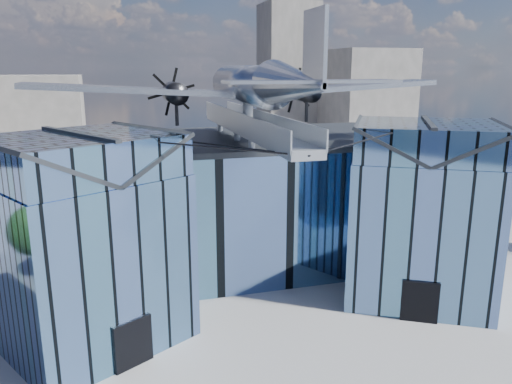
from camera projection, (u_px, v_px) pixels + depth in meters
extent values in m
plane|color=gray|center=(264.00, 306.00, 32.47)|extent=(120.00, 120.00, 0.00)
cube|color=#5178A6|center=(232.00, 201.00, 39.71)|extent=(28.00, 14.00, 9.50)
cube|color=#282C30|center=(231.00, 140.00, 38.51)|extent=(28.00, 14.00, 0.40)
cube|color=#5178A6|center=(89.00, 260.00, 27.57)|extent=(11.79, 11.43, 9.50)
cube|color=#5178A6|center=(80.00, 156.00, 26.15)|extent=(11.56, 11.20, 2.20)
cube|color=#282C30|center=(37.00, 162.00, 24.58)|extent=(7.98, 9.23, 2.40)
cube|color=#282C30|center=(118.00, 151.00, 27.72)|extent=(7.98, 9.23, 2.40)
cube|color=#282C30|center=(78.00, 134.00, 25.87)|extent=(4.30, 7.10, 0.18)
cube|color=black|center=(133.00, 343.00, 25.68)|extent=(2.03, 1.32, 2.60)
cube|color=black|center=(157.00, 241.00, 30.71)|extent=(0.34, 0.34, 9.50)
cube|color=#5178A6|center=(420.00, 228.00, 33.20)|extent=(11.79, 11.43, 9.50)
cube|color=#5178A6|center=(427.00, 140.00, 31.78)|extent=(11.56, 11.20, 2.20)
cube|color=#282C30|center=(391.00, 139.00, 32.31)|extent=(7.98, 9.23, 2.40)
cube|color=#282C30|center=(465.00, 141.00, 31.26)|extent=(7.98, 9.23, 2.40)
cube|color=#282C30|center=(429.00, 122.00, 31.51)|extent=(4.30, 7.10, 0.18)
cube|color=black|center=(420.00, 302.00, 30.23)|extent=(2.03, 1.32, 2.60)
cube|color=black|center=(351.00, 223.00, 34.25)|extent=(0.34, 0.34, 9.50)
cube|color=#A2A8B0|center=(250.00, 130.00, 33.04)|extent=(1.80, 21.00, 0.50)
cube|color=#A2A8B0|center=(236.00, 120.00, 32.64)|extent=(0.08, 21.00, 1.10)
cube|color=#A2A8B0|center=(263.00, 120.00, 33.13)|extent=(0.08, 21.00, 1.10)
cylinder|color=#A2A8B0|center=(220.00, 125.00, 42.06)|extent=(0.44, 0.44, 1.35)
cylinder|color=#A2A8B0|center=(237.00, 133.00, 36.47)|extent=(0.44, 0.44, 1.35)
cylinder|color=#A2A8B0|center=(252.00, 141.00, 32.74)|extent=(0.44, 0.44, 1.35)
cylinder|color=#A2A8B0|center=(248.00, 115.00, 33.28)|extent=(0.70, 0.70, 1.40)
cylinder|color=black|center=(187.00, 145.00, 24.57)|extent=(10.55, 6.08, 0.69)
cylinder|color=black|center=(378.00, 137.00, 27.39)|extent=(10.55, 6.08, 0.69)
cylinder|color=black|center=(211.00, 144.00, 30.51)|extent=(6.09, 17.04, 1.19)
cylinder|color=black|center=(303.00, 140.00, 32.12)|extent=(6.09, 17.04, 1.19)
cylinder|color=#AAAFB7|center=(248.00, 85.00, 32.80)|extent=(2.50, 11.00, 2.50)
sphere|color=#AAAFB7|center=(229.00, 82.00, 37.93)|extent=(2.50, 2.50, 2.50)
cube|color=black|center=(232.00, 73.00, 36.83)|extent=(1.60, 1.40, 0.50)
cone|color=#AAAFB7|center=(296.00, 84.00, 24.34)|extent=(2.50, 7.00, 2.50)
cube|color=#AAAFB7|center=(315.00, 49.00, 21.81)|extent=(0.18, 2.40, 3.40)
cube|color=#AAAFB7|center=(313.00, 81.00, 22.24)|extent=(8.00, 1.80, 0.14)
cube|color=#AAAFB7|center=(138.00, 90.00, 31.93)|extent=(14.00, 3.20, 1.08)
cylinder|color=black|center=(175.00, 93.00, 33.20)|extent=(1.44, 3.20, 1.44)
cone|color=black|center=(172.00, 92.00, 34.87)|extent=(0.70, 0.70, 0.70)
cube|color=black|center=(171.00, 92.00, 35.01)|extent=(1.05, 0.06, 3.33)
cube|color=black|center=(171.00, 92.00, 35.01)|extent=(2.53, 0.06, 2.53)
cube|color=black|center=(171.00, 92.00, 35.01)|extent=(3.33, 0.06, 1.05)
cylinder|color=black|center=(177.00, 112.00, 32.93)|extent=(0.24, 0.24, 1.75)
cube|color=#AAAFB7|center=(338.00, 88.00, 35.69)|extent=(14.00, 3.20, 1.08)
cylinder|color=black|center=(304.00, 91.00, 35.66)|extent=(1.44, 3.20, 1.44)
cone|color=black|center=(295.00, 90.00, 37.34)|extent=(0.70, 0.70, 0.70)
cube|color=black|center=(294.00, 90.00, 37.48)|extent=(1.05, 0.06, 3.33)
cube|color=black|center=(294.00, 90.00, 37.48)|extent=(2.53, 0.06, 2.53)
cube|color=black|center=(294.00, 90.00, 37.48)|extent=(3.33, 0.06, 1.05)
cylinder|color=black|center=(306.00, 109.00, 35.40)|extent=(0.24, 0.24, 1.75)
cube|color=slate|center=(363.00, 105.00, 83.63)|extent=(12.00, 14.00, 18.00)
cube|color=slate|center=(36.00, 122.00, 76.68)|extent=(14.00, 10.00, 14.00)
cube|color=slate|center=(288.00, 80.00, 89.30)|extent=(9.00, 9.00, 26.00)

